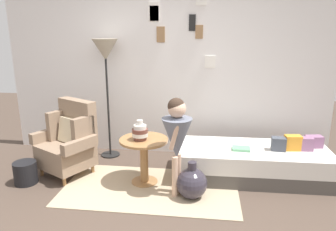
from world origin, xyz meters
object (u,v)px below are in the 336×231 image
Objects in this scene: daybed at (252,163)px; side_table at (144,151)px; book_on_daybed at (241,149)px; vase_striped at (140,132)px; floor_lamp at (106,56)px; person_child at (177,135)px; demijohn_near at (192,183)px; magazine_basket at (25,173)px; armchair at (69,141)px.

daybed is 1.40m from side_table.
vase_striped is at bearing -167.11° from book_on_daybed.
vase_striped is 1.28m from book_on_daybed.
floor_lamp is 1.51× the size of person_child.
vase_striped is at bearing -133.83° from side_table.
daybed is 0.28m from book_on_daybed.
book_on_daybed is (1.22, 0.28, -0.26)m from vase_striped.
magazine_basket is (-2.07, 0.09, -0.04)m from demijohn_near.
book_on_daybed is at bearing -153.12° from daybed.
book_on_daybed is (1.88, -0.57, -1.08)m from floor_lamp.
floor_lamp is at bearing 127.73° from vase_striped.
magazine_basket is (-1.43, -0.16, -0.54)m from vase_striped.
floor_lamp reaches higher than book_on_daybed.
armchair is at bearing 168.35° from vase_striped.
magazine_basket is at bearing -173.45° from vase_striped.
demijohn_near reaches higher than magazine_basket.
person_child is at bearing -16.15° from armchair.
person_child is at bearing -30.69° from side_table.
floor_lamp is at bearing 166.57° from daybed.
book_on_daybed is at bearing -16.79° from floor_lamp.
magazine_basket is (-0.43, -0.37, -0.30)m from armchair.
magazine_basket is (-0.77, -1.01, -1.36)m from floor_lamp.
person_child is (-0.92, -0.58, 0.54)m from daybed.
vase_striped is (-1.38, -0.36, 0.48)m from daybed.
daybed is (2.38, 0.16, -0.24)m from armchair.
side_table is 1.52m from floor_lamp.
demijohn_near is at bearing -137.29° from book_on_daybed.
side_table is (-1.35, -0.32, 0.21)m from daybed.
demijohn_near reaches higher than daybed.
armchair is 1.72m from demijohn_near.
person_child is at bearing -43.61° from floor_lamp.
person_child is 0.59m from demijohn_near.
book_on_daybed is at bearing 42.71° from demijohn_near.
daybed is at bearing 26.88° from book_on_daybed.
person_child reaches higher than book_on_daybed.
floor_lamp is at bearing 52.62° from magazine_basket.
person_child is at bearing -1.59° from magazine_basket.
vase_striped reaches higher than demijohn_near.
armchair is 2.39m from daybed.
person_child is (1.46, -0.42, 0.30)m from armchair.
floor_lamp reaches higher than vase_striped.
person_child is 4.11× the size of magazine_basket.
vase_striped is 0.85m from demijohn_near.
side_table is 0.27m from vase_striped.
side_table is at bearing 46.17° from vase_striped.
vase_striped is 1.53m from magazine_basket.
demijohn_near is 2.07m from magazine_basket.
side_table is 1.50m from magazine_basket.
armchair is at bearing 164.16° from demijohn_near.
book_on_daybed reaches higher than magazine_basket.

